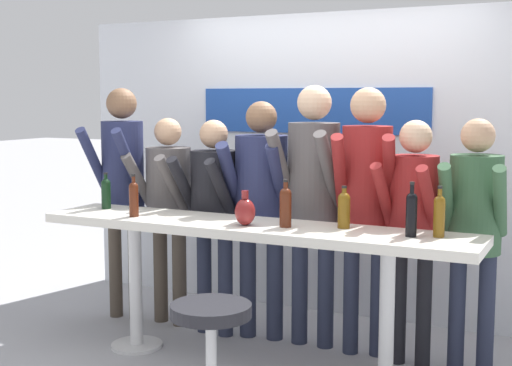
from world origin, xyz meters
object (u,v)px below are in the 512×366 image
at_px(person_far_left, 122,175).
at_px(wine_bottle_0, 411,212).
at_px(person_center_left, 213,203).
at_px(wine_bottle_2, 286,205).
at_px(wine_bottle_1, 106,192).
at_px(bar_stool, 211,343).
at_px(person_rightmost, 475,216).
at_px(wine_bottle_4, 134,197).
at_px(wine_bottle_3, 344,208).
at_px(person_left, 168,198).
at_px(person_right, 366,189).
at_px(person_center, 261,194).
at_px(wine_bottle_5, 439,214).
at_px(person_far_right, 413,214).
at_px(tasting_table, 250,244).
at_px(decorative_vase, 246,211).
at_px(person_center_right, 313,185).

xyz_separation_m(person_far_left, wine_bottle_0, (2.40, -0.49, -0.05)).
bearing_deg(wine_bottle_0, person_center_left, 163.36).
height_order(person_center_left, wine_bottle_2, person_center_left).
bearing_deg(wine_bottle_1, bar_stool, -32.47).
bearing_deg(bar_stool, wine_bottle_2, 82.20).
height_order(person_rightmost, wine_bottle_4, person_rightmost).
height_order(wine_bottle_2, wine_bottle_3, wine_bottle_2).
bearing_deg(wine_bottle_4, person_left, 103.48).
xyz_separation_m(person_left, wine_bottle_3, (1.56, -0.45, 0.09)).
height_order(person_right, person_rightmost, person_right).
distance_m(person_center, wine_bottle_5, 1.44).
xyz_separation_m(wine_bottle_0, wine_bottle_1, (-2.22, 0.07, -0.02)).
bearing_deg(person_center_left, person_far_right, 4.76).
distance_m(tasting_table, person_far_left, 1.50).
bearing_deg(wine_bottle_4, person_center, 46.67).
xyz_separation_m(person_far_right, wine_bottle_1, (-2.12, -0.41, 0.07)).
bearing_deg(wine_bottle_4, person_far_right, 19.14).
height_order(tasting_table, person_right, person_right).
bearing_deg(bar_stool, tasting_table, 100.85).
distance_m(wine_bottle_2, decorative_vase, 0.26).
xyz_separation_m(person_far_right, person_rightmost, (0.37, 0.06, 0.00)).
bearing_deg(wine_bottle_3, wine_bottle_4, -171.48).
bearing_deg(wine_bottle_4, person_far_left, 131.69).
bearing_deg(wine_bottle_2, person_far_right, 37.75).
distance_m(person_far_right, person_rightmost, 0.38).
relative_size(tasting_table, person_center, 1.68).
relative_size(wine_bottle_0, decorative_vase, 1.44).
bearing_deg(person_left, wine_bottle_2, -18.32).
bearing_deg(person_center_right, wine_bottle_4, -146.63).
bearing_deg(wine_bottle_4, wine_bottle_3, 8.52).
height_order(bar_stool, wine_bottle_2, wine_bottle_2).
bearing_deg(wine_bottle_1, tasting_table, -4.14).
bearing_deg(person_left, tasting_table, -22.86).
distance_m(wine_bottle_1, wine_bottle_2, 1.46).
distance_m(person_far_left, wine_bottle_3, 2.00).
distance_m(person_center_left, wine_bottle_2, 0.95).
bearing_deg(wine_bottle_2, person_center, 127.65).
height_order(wine_bottle_1, wine_bottle_5, wine_bottle_5).
bearing_deg(person_center_right, person_right, -2.35).
xyz_separation_m(person_center_right, wine_bottle_0, (0.82, -0.55, -0.05)).
distance_m(wine_bottle_0, wine_bottle_4, 1.85).
distance_m(wine_bottle_0, decorative_vase, 1.02).
height_order(person_center, person_far_right, person_center).
relative_size(person_left, person_center_right, 0.87).
height_order(wine_bottle_2, wine_bottle_4, wine_bottle_2).
height_order(person_far_left, wine_bottle_3, person_far_left).
distance_m(bar_stool, wine_bottle_5, 1.48).
xyz_separation_m(person_left, wine_bottle_4, (0.16, -0.66, 0.10)).
xyz_separation_m(person_left, wine_bottle_1, (-0.22, -0.47, 0.09)).
distance_m(person_center_left, person_center_right, 0.77).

